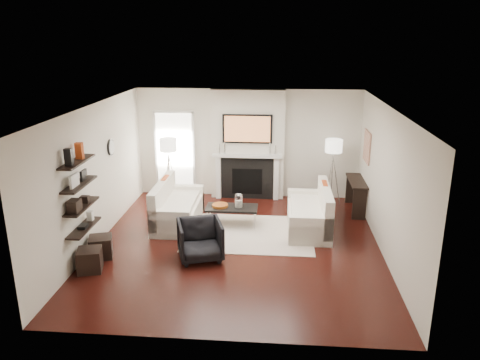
# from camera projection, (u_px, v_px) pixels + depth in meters

# --- Properties ---
(room_envelope) EXTENTS (6.00, 6.00, 6.00)m
(room_envelope) POSITION_uv_depth(u_px,v_px,m) (237.00, 179.00, 8.76)
(room_envelope) COLOR black
(room_envelope) RESTS_ON ground
(chimney_breast) EXTENTS (1.80, 0.25, 2.70)m
(chimney_breast) POSITION_uv_depth(u_px,v_px,m) (248.00, 145.00, 11.50)
(chimney_breast) COLOR silver
(chimney_breast) RESTS_ON floor
(fireplace_surround) EXTENTS (1.30, 0.02, 1.04)m
(fireplace_surround) POSITION_uv_depth(u_px,v_px,m) (247.00, 179.00, 11.61)
(fireplace_surround) COLOR black
(fireplace_surround) RESTS_ON floor
(firebox) EXTENTS (0.75, 0.02, 0.65)m
(firebox) POSITION_uv_depth(u_px,v_px,m) (247.00, 181.00, 11.63)
(firebox) COLOR black
(firebox) RESTS_ON floor
(mantel_pilaster_l) EXTENTS (0.12, 0.08, 1.10)m
(mantel_pilaster_l) POSITION_uv_depth(u_px,v_px,m) (218.00, 177.00, 11.63)
(mantel_pilaster_l) COLOR white
(mantel_pilaster_l) RESTS_ON floor
(mantel_pilaster_r) EXTENTS (0.12, 0.08, 1.10)m
(mantel_pilaster_r) POSITION_uv_depth(u_px,v_px,m) (276.00, 179.00, 11.52)
(mantel_pilaster_r) COLOR white
(mantel_pilaster_r) RESTS_ON floor
(mantel_shelf) EXTENTS (1.70, 0.18, 0.07)m
(mantel_shelf) POSITION_uv_depth(u_px,v_px,m) (247.00, 156.00, 11.39)
(mantel_shelf) COLOR white
(mantel_shelf) RESTS_ON chimney_breast
(tv_body) EXTENTS (1.20, 0.06, 0.70)m
(tv_body) POSITION_uv_depth(u_px,v_px,m) (247.00, 129.00, 11.21)
(tv_body) COLOR black
(tv_body) RESTS_ON chimney_breast
(tv_screen) EXTENTS (1.10, 0.00, 0.62)m
(tv_screen) POSITION_uv_depth(u_px,v_px,m) (247.00, 129.00, 11.18)
(tv_screen) COLOR #BF723F
(tv_screen) RESTS_ON tv_body
(candlestick_l_tall) EXTENTS (0.04, 0.04, 0.30)m
(candlestick_l_tall) POSITION_uv_depth(u_px,v_px,m) (225.00, 148.00, 11.39)
(candlestick_l_tall) COLOR silver
(candlestick_l_tall) RESTS_ON mantel_shelf
(candlestick_l_short) EXTENTS (0.04, 0.04, 0.24)m
(candlestick_l_short) POSITION_uv_depth(u_px,v_px,m) (219.00, 149.00, 11.40)
(candlestick_l_short) COLOR silver
(candlestick_l_short) RESTS_ON mantel_shelf
(candlestick_r_tall) EXTENTS (0.04, 0.04, 0.30)m
(candlestick_r_tall) POSITION_uv_depth(u_px,v_px,m) (270.00, 149.00, 11.30)
(candlestick_r_tall) COLOR silver
(candlestick_r_tall) RESTS_ON mantel_shelf
(candlestick_r_short) EXTENTS (0.04, 0.04, 0.24)m
(candlestick_r_short) POSITION_uv_depth(u_px,v_px,m) (275.00, 150.00, 11.30)
(candlestick_r_short) COLOR silver
(candlestick_r_short) RESTS_ON mantel_shelf
(hallway_panel) EXTENTS (0.90, 0.02, 2.10)m
(hallway_panel) POSITION_uv_depth(u_px,v_px,m) (175.00, 154.00, 11.83)
(hallway_panel) COLOR white
(hallway_panel) RESTS_ON floor
(door_trim_l) EXTENTS (0.06, 0.06, 2.16)m
(door_trim_l) POSITION_uv_depth(u_px,v_px,m) (156.00, 154.00, 11.85)
(door_trim_l) COLOR white
(door_trim_l) RESTS_ON floor
(door_trim_r) EXTENTS (0.06, 0.06, 2.16)m
(door_trim_r) POSITION_uv_depth(u_px,v_px,m) (194.00, 155.00, 11.77)
(door_trim_r) COLOR white
(door_trim_r) RESTS_ON floor
(door_trim_top) EXTENTS (1.02, 0.06, 0.06)m
(door_trim_top) POSITION_uv_depth(u_px,v_px,m) (173.00, 112.00, 11.49)
(door_trim_top) COLOR white
(door_trim_top) RESTS_ON wall_back
(rug) EXTENTS (2.60, 2.00, 0.01)m
(rug) POSITION_uv_depth(u_px,v_px,m) (249.00, 233.00, 9.70)
(rug) COLOR beige
(rug) RESTS_ON floor
(loveseat_left_base) EXTENTS (0.85, 1.80, 0.42)m
(loveseat_left_base) POSITION_uv_depth(u_px,v_px,m) (178.00, 214.00, 10.19)
(loveseat_left_base) COLOR white
(loveseat_left_base) RESTS_ON floor
(loveseat_left_back) EXTENTS (0.18, 1.80, 0.80)m
(loveseat_left_back) POSITION_uv_depth(u_px,v_px,m) (163.00, 200.00, 10.12)
(loveseat_left_back) COLOR white
(loveseat_left_back) RESTS_ON floor
(loveseat_left_arm_n) EXTENTS (0.85, 0.18, 0.60)m
(loveseat_left_arm_n) POSITION_uv_depth(u_px,v_px,m) (170.00, 224.00, 9.39)
(loveseat_left_arm_n) COLOR white
(loveseat_left_arm_n) RESTS_ON floor
(loveseat_left_arm_s) EXTENTS (0.85, 0.18, 0.60)m
(loveseat_left_arm_s) POSITION_uv_depth(u_px,v_px,m) (186.00, 197.00, 10.93)
(loveseat_left_arm_s) COLOR white
(loveseat_left_arm_s) RESTS_ON floor
(loveseat_left_cushion) EXTENTS (0.63, 1.44, 0.10)m
(loveseat_left_cushion) POSITION_uv_depth(u_px,v_px,m) (180.00, 203.00, 10.11)
(loveseat_left_cushion) COLOR white
(loveseat_left_cushion) RESTS_ON loveseat_left_base
(pillow_left_orange) EXTENTS (0.10, 0.42, 0.42)m
(pillow_left_orange) POSITION_uv_depth(u_px,v_px,m) (165.00, 186.00, 10.35)
(pillow_left_orange) COLOR #B54016
(pillow_left_orange) RESTS_ON loveseat_left_cushion
(pillow_left_charcoal) EXTENTS (0.10, 0.40, 0.40)m
(pillow_left_charcoal) POSITION_uv_depth(u_px,v_px,m) (159.00, 196.00, 9.78)
(pillow_left_charcoal) COLOR black
(pillow_left_charcoal) RESTS_ON loveseat_left_cushion
(loveseat_right_base) EXTENTS (0.85, 1.80, 0.42)m
(loveseat_right_base) POSITION_uv_depth(u_px,v_px,m) (308.00, 220.00, 9.87)
(loveseat_right_base) COLOR white
(loveseat_right_base) RESTS_ON floor
(loveseat_right_back) EXTENTS (0.18, 1.80, 0.80)m
(loveseat_right_back) POSITION_uv_depth(u_px,v_px,m) (325.00, 206.00, 9.75)
(loveseat_right_back) COLOR white
(loveseat_right_back) RESTS_ON floor
(loveseat_right_arm_n) EXTENTS (0.85, 0.18, 0.60)m
(loveseat_right_arm_n) POSITION_uv_depth(u_px,v_px,m) (311.00, 231.00, 9.07)
(loveseat_right_arm_n) COLOR white
(loveseat_right_arm_n) RESTS_ON floor
(loveseat_right_arm_s) EXTENTS (0.85, 0.18, 0.60)m
(loveseat_right_arm_s) POSITION_uv_depth(u_px,v_px,m) (306.00, 202.00, 10.61)
(loveseat_right_arm_s) COLOR white
(loveseat_right_arm_s) RESTS_ON floor
(loveseat_right_cushion) EXTENTS (0.63, 1.44, 0.10)m
(loveseat_right_cushion) POSITION_uv_depth(u_px,v_px,m) (306.00, 208.00, 9.80)
(loveseat_right_cushion) COLOR white
(loveseat_right_cushion) RESTS_ON loveseat_right_base
(pillow_right_orange) EXTENTS (0.10, 0.42, 0.42)m
(pillow_right_orange) POSITION_uv_depth(u_px,v_px,m) (324.00, 192.00, 9.97)
(pillow_right_orange) COLOR #B54016
(pillow_right_orange) RESTS_ON loveseat_right_cushion
(pillow_right_charcoal) EXTENTS (0.10, 0.40, 0.40)m
(pillow_right_charcoal) POSITION_uv_depth(u_px,v_px,m) (327.00, 202.00, 9.40)
(pillow_right_charcoal) COLOR black
(pillow_right_charcoal) RESTS_ON loveseat_right_cushion
(coffee_table) EXTENTS (1.10, 0.55, 0.04)m
(coffee_table) POSITION_uv_depth(u_px,v_px,m) (232.00, 208.00, 10.00)
(coffee_table) COLOR black
(coffee_table) RESTS_ON floor
(coffee_leg_nw) EXTENTS (0.02, 0.02, 0.38)m
(coffee_leg_nw) POSITION_uv_depth(u_px,v_px,m) (207.00, 220.00, 9.89)
(coffee_leg_nw) COLOR silver
(coffee_leg_nw) RESTS_ON floor
(coffee_leg_ne) EXTENTS (0.02, 0.02, 0.38)m
(coffee_leg_ne) POSITION_uv_depth(u_px,v_px,m) (254.00, 222.00, 9.81)
(coffee_leg_ne) COLOR silver
(coffee_leg_ne) RESTS_ON floor
(coffee_leg_sw) EXTENTS (0.02, 0.02, 0.38)m
(coffee_leg_sw) POSITION_uv_depth(u_px,v_px,m) (210.00, 213.00, 10.31)
(coffee_leg_sw) COLOR silver
(coffee_leg_sw) RESTS_ON floor
(coffee_leg_se) EXTENTS (0.02, 0.02, 0.38)m
(coffee_leg_se) POSITION_uv_depth(u_px,v_px,m) (255.00, 214.00, 10.23)
(coffee_leg_se) COLOR silver
(coffee_leg_se) RESTS_ON floor
(hurricane_glass) EXTENTS (0.16, 0.16, 0.28)m
(hurricane_glass) POSITION_uv_depth(u_px,v_px,m) (239.00, 201.00, 9.94)
(hurricane_glass) COLOR white
(hurricane_glass) RESTS_ON coffee_table
(hurricane_candle) EXTENTS (0.11, 0.11, 0.17)m
(hurricane_candle) POSITION_uv_depth(u_px,v_px,m) (239.00, 204.00, 9.96)
(hurricane_candle) COLOR white
(hurricane_candle) RESTS_ON coffee_table
(copper_bowl) EXTENTS (0.34, 0.34, 0.06)m
(copper_bowl) POSITION_uv_depth(u_px,v_px,m) (220.00, 206.00, 10.00)
(copper_bowl) COLOR #CA6621
(copper_bowl) RESTS_ON coffee_table
(armchair) EXTENTS (0.95, 0.92, 0.79)m
(armchair) POSITION_uv_depth(u_px,v_px,m) (200.00, 238.00, 8.52)
(armchair) COLOR black
(armchair) RESTS_ON floor
(lamp_left_post) EXTENTS (0.02, 0.02, 1.20)m
(lamp_left_post) POSITION_uv_depth(u_px,v_px,m) (170.00, 179.00, 11.31)
(lamp_left_post) COLOR silver
(lamp_left_post) RESTS_ON floor
(lamp_left_shade) EXTENTS (0.40, 0.40, 0.30)m
(lamp_left_shade) POSITION_uv_depth(u_px,v_px,m) (168.00, 145.00, 11.05)
(lamp_left_shade) COLOR white
(lamp_left_shade) RESTS_ON lamp_left_post
(lamp_left_leg_a) EXTENTS (0.25, 0.02, 1.23)m
(lamp_left_leg_a) POSITION_uv_depth(u_px,v_px,m) (174.00, 179.00, 11.30)
(lamp_left_leg_a) COLOR silver
(lamp_left_leg_a) RESTS_ON floor
(lamp_left_leg_b) EXTENTS (0.14, 0.22, 1.23)m
(lamp_left_leg_b) POSITION_uv_depth(u_px,v_px,m) (168.00, 178.00, 11.40)
(lamp_left_leg_b) COLOR silver
(lamp_left_leg_b) RESTS_ON floor
(lamp_left_leg_c) EXTENTS (0.14, 0.22, 1.23)m
(lamp_left_leg_c) POSITION_uv_depth(u_px,v_px,m) (167.00, 180.00, 11.22)
(lamp_left_leg_c) COLOR silver
(lamp_left_leg_c) RESTS_ON floor
(lamp_right_post) EXTENTS (0.02, 0.02, 1.20)m
(lamp_right_post) POSITION_uv_depth(u_px,v_px,m) (332.00, 180.00, 11.20)
(lamp_right_post) COLOR silver
(lamp_right_post) RESTS_ON floor
(lamp_right_shade) EXTENTS (0.40, 0.40, 0.30)m
(lamp_right_shade) POSITION_uv_depth(u_px,v_px,m) (334.00, 146.00, 10.94)
(lamp_right_shade) COLOR white
(lamp_right_shade) RESTS_ON lamp_right_post
(lamp_right_leg_a) EXTENTS (0.25, 0.02, 1.23)m
(lamp_right_leg_a) POSITION_uv_depth(u_px,v_px,m) (336.00, 181.00, 11.19)
(lamp_right_leg_a) COLOR silver
(lamp_right_leg_a) RESTS_ON floor
(lamp_right_leg_b) EXTENTS (0.14, 0.22, 1.23)m
(lamp_right_leg_b) POSITION_uv_depth(u_px,v_px,m) (329.00, 179.00, 11.29)
(lamp_right_leg_b) COLOR silver
(lamp_right_leg_b) RESTS_ON floor
(lamp_right_leg_c) EXTENTS (0.14, 0.22, 1.23)m
(lamp_right_leg_c) POSITION_uv_depth(u_px,v_px,m) (330.00, 182.00, 11.11)
(lamp_right_leg_c) COLOR silver
(lamp_right_leg_c) RESTS_ON floor
(console_top) EXTENTS (0.35, 1.20, 0.04)m
(console_top) POSITION_uv_depth(u_px,v_px,m) (357.00, 181.00, 10.73)
(console_top) COLOR black
(console_top) RESTS_ON floor
(console_leg_n) EXTENTS (0.30, 0.04, 0.71)m
(console_leg_n) POSITION_uv_depth(u_px,v_px,m) (359.00, 205.00, 10.32)
(console_leg_n) COLOR black
(console_leg_n) RESTS_ON floor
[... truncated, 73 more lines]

